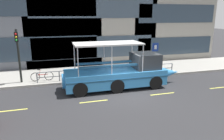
% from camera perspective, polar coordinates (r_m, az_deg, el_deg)
% --- Properties ---
extents(ground_plane, '(120.00, 120.00, 0.00)m').
position_cam_1_polar(ground_plane, '(14.89, 3.52, -6.13)').
color(ground_plane, '#2B2B2D').
extents(sidewalk, '(32.00, 4.80, 0.18)m').
position_cam_1_polar(sidewalk, '(19.98, -1.80, -0.43)').
color(sidewalk, '#99968E').
rests_on(sidewalk, ground_plane).
extents(curb_edge, '(32.00, 0.18, 0.18)m').
position_cam_1_polar(curb_edge, '(17.67, 0.18, -2.44)').
color(curb_edge, '#B2ADA3').
rests_on(curb_edge, ground_plane).
extents(lane_centreline, '(25.80, 0.12, 0.01)m').
position_cam_1_polar(lane_centreline, '(14.09, 4.76, -7.37)').
color(lane_centreline, '#DBD64C').
rests_on(lane_centreline, ground_plane).
extents(curb_guardrail, '(11.78, 0.09, 0.85)m').
position_cam_1_polar(curb_guardrail, '(17.77, -0.46, -0.14)').
color(curb_guardrail, gray).
rests_on(curb_guardrail, sidewalk).
extents(traffic_light_pole, '(0.24, 0.46, 4.07)m').
position_cam_1_polar(traffic_light_pole, '(17.42, -23.94, 4.71)').
color(traffic_light_pole, black).
rests_on(traffic_light_pole, sidewalk).
extents(parking_sign, '(0.60, 0.12, 2.65)m').
position_cam_1_polar(parking_sign, '(19.73, 11.50, 4.70)').
color(parking_sign, '#4C4F54').
rests_on(parking_sign, sidewalk).
extents(leaned_bicycle, '(1.74, 0.46, 0.96)m').
position_cam_1_polar(leaned_bicycle, '(17.71, -18.29, -1.58)').
color(leaned_bicycle, black).
rests_on(leaned_bicycle, sidewalk).
extents(duck_tour_boat, '(9.11, 2.50, 3.37)m').
position_cam_1_polar(duck_tour_boat, '(15.73, 2.69, -0.89)').
color(duck_tour_boat, '#388CD1').
rests_on(duck_tour_boat, ground_plane).
extents(pedestrian_near_bow, '(0.33, 0.39, 1.65)m').
position_cam_1_polar(pedestrian_near_bow, '(19.75, 9.10, 2.45)').
color(pedestrian_near_bow, '#1E2338').
rests_on(pedestrian_near_bow, sidewalk).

